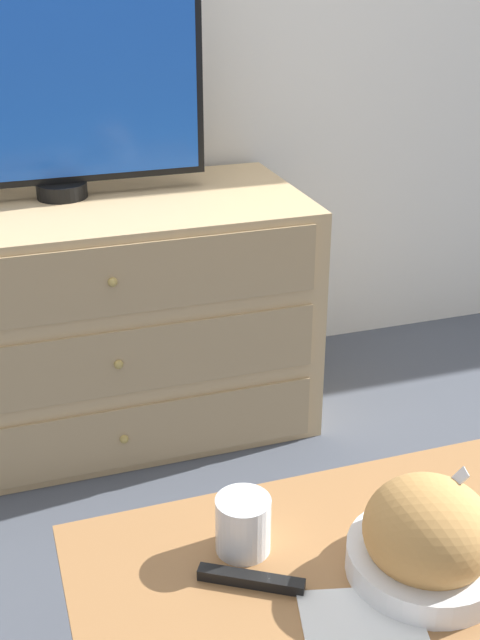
{
  "coord_description": "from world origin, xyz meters",
  "views": [
    {
      "loc": [
        -0.35,
        -2.42,
        1.31
      ],
      "look_at": [
        0.04,
        -1.26,
        0.74
      ],
      "focal_mm": 45.0,
      "sensor_mm": 36.0,
      "label": 1
    }
  ],
  "objects": [
    {
      "name": "napkin",
      "position": [
        0.07,
        -1.7,
        0.45
      ],
      "size": [
        0.21,
        0.21,
        0.0
      ],
      "color": "white",
      "rests_on": "coffee_table"
    },
    {
      "name": "coffee_table",
      "position": [
        0.15,
        -1.59,
        0.38
      ],
      "size": [
        0.92,
        0.51,
        0.45
      ],
      "color": "#9E6B3D",
      "rests_on": "ground_plane"
    },
    {
      "name": "dresser",
      "position": [
        -0.08,
        -0.32,
        0.34
      ],
      "size": [
        1.16,
        0.59,
        0.68
      ],
      "color": "tan",
      "rests_on": "ground_plane"
    },
    {
      "name": "takeout_bowl",
      "position": [
        0.21,
        -1.61,
        0.51
      ],
      "size": [
        0.24,
        0.24,
        0.16
      ],
      "color": "silver",
      "rests_on": "coffee_table"
    },
    {
      "name": "drink_cup",
      "position": [
        -0.03,
        -1.48,
        0.49
      ],
      "size": [
        0.09,
        0.09,
        0.09
      ],
      "color": "beige",
      "rests_on": "coffee_table"
    },
    {
      "name": "remote_control",
      "position": [
        -0.05,
        -1.56,
        0.46
      ],
      "size": [
        0.15,
        0.1,
        0.02
      ],
      "color": "black",
      "rests_on": "coffee_table"
    },
    {
      "name": "tv",
      "position": [
        -0.14,
        -0.23,
        0.99
      ],
      "size": [
        0.81,
        0.14,
        0.6
      ],
      "color": "black",
      "rests_on": "dresser"
    },
    {
      "name": "ground_plane",
      "position": [
        0.0,
        0.0,
        0.0
      ],
      "size": [
        12.0,
        12.0,
        0.0
      ],
      "primitive_type": "plane",
      "color": "#474C56"
    }
  ]
}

